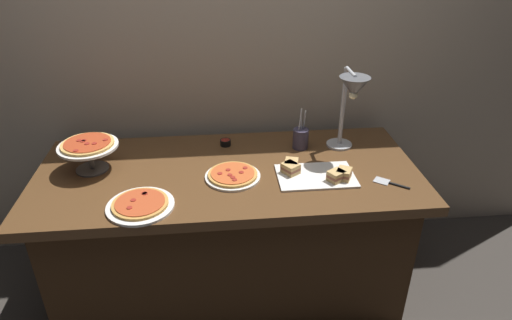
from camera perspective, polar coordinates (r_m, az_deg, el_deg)
The scene contains 11 objects.
ground_plane at distance 2.71m, azimuth -3.09°, elevation -15.35°, with size 8.00×8.00×0.00m, color #38332D.
back_wall at distance 2.54m, azimuth -4.42°, elevation 13.10°, with size 4.40×0.04×2.40m, color tan.
buffet_table at distance 2.45m, azimuth -3.33°, elevation -8.88°, with size 1.90×0.84×0.76m.
heat_lamp at distance 2.28m, azimuth 12.04°, elevation 8.19°, with size 0.15×0.29×0.45m.
pizza_plate_front at distance 2.17m, azimuth -2.98°, elevation -1.95°, with size 0.27×0.27×0.03m.
pizza_plate_center at distance 2.02m, azimuth -14.48°, elevation -5.52°, with size 0.30×0.30×0.03m.
pizza_plate_raised_stand at distance 2.33m, azimuth -20.51°, elevation 1.49°, with size 0.29×0.29×0.16m.
sandwich_platter at distance 2.19m, azimuth 7.51°, elevation -1.67°, with size 0.37×0.25×0.06m.
sauce_cup_near at distance 2.48m, azimuth -3.92°, elevation 2.25°, with size 0.06×0.06×0.03m.
utensil_holder at distance 2.44m, azimuth 5.68°, elevation 2.78°, with size 0.08×0.08×0.23m.
serving_spatula at distance 2.22m, azimuth 16.66°, elevation -2.84°, with size 0.16×0.13×0.01m.
Camera 1 is at (-0.05, -1.94, 1.88)m, focal length 31.51 mm.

